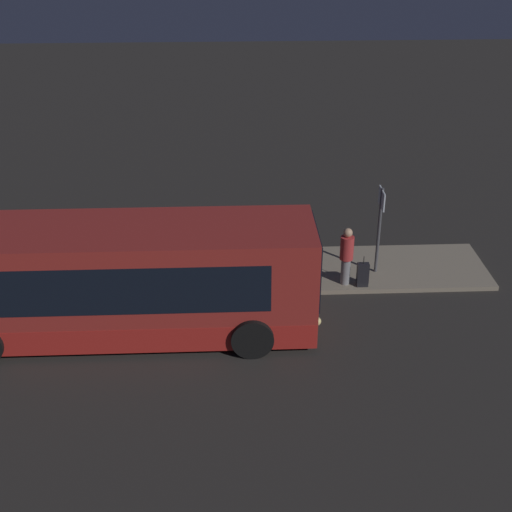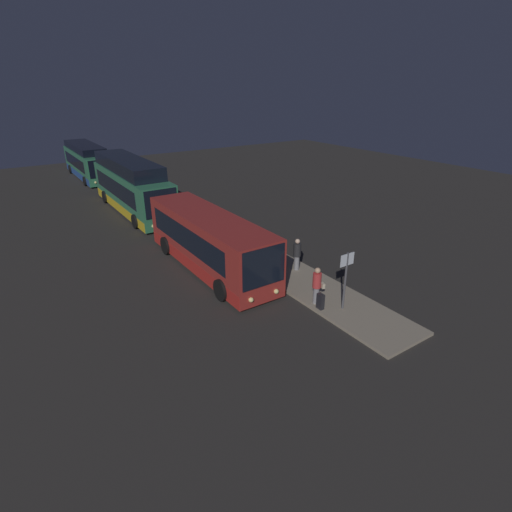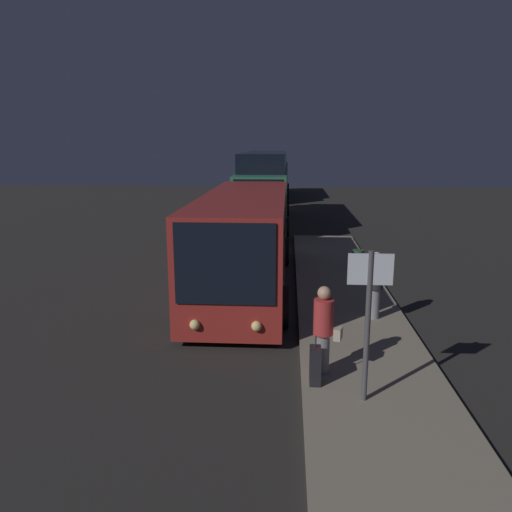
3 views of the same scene
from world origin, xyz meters
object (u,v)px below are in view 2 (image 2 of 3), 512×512
Objects in this scene: bus_third at (88,163)px; passenger_waiting at (317,284)px; bus_second at (132,188)px; sign_post at (346,273)px; bus_lead at (209,242)px; trash_bin at (246,233)px; suitcase at (320,301)px; passenger_boarding at (297,253)px.

bus_third is 6.19× the size of passenger_waiting.
bus_second is at bearing -0.00° from bus_third.
bus_third is at bearing -175.49° from sign_post.
bus_second reaches higher than bus_lead.
bus_second reaches higher than trash_bin.
bus_second reaches higher than sign_post.
suitcase is 1.51× the size of trash_bin.
passenger_boarding is at bearing 6.75° from bus_third.
passenger_waiting is 1.85× the size of suitcase.
sign_post is 10.24m from trash_bin.
passenger_waiting is at bearing 6.21° from bus_second.
suitcase is at bearing 15.57° from bus_lead.
suitcase is at bearing -123.67° from sign_post.
bus_second is at bearing 120.34° from passenger_boarding.
sign_post is at bearing 48.72° from passenger_waiting.
bus_lead is 4.85m from trash_bin.
sign_post is at bearing 56.33° from suitcase.
suitcase is at bearing -12.38° from trash_bin.
suitcase is 0.35× the size of sign_post.
bus_lead is at bearing -145.68° from passenger_waiting.
trash_bin is at bearing 121.29° from bus_lead.
bus_second is at bearing -172.25° from sign_post.
suitcase is at bearing 5.55° from bus_second.
bus_lead is 5.83× the size of passenger_waiting.
passenger_boarding is at bearing 155.51° from suitcase.
bus_second reaches higher than passenger_boarding.
sign_post is at bearing 20.35° from bus_lead.
passenger_boarding is 3.70m from passenger_waiting.
passenger_waiting reaches higher than suitcase.
bus_third is 6.25× the size of passenger_boarding.
bus_second is 6.89× the size of passenger_boarding.
bus_second is at bearing -174.45° from suitcase.
passenger_waiting is (34.71, 2.14, -0.48)m from bus_third.
sign_post is (7.60, 2.82, 0.38)m from bus_lead.
bus_second is 20.29m from suitcase.
bus_second is 19.15× the size of trash_bin.
suitcase is (7.03, 1.96, -1.04)m from bus_lead.
passenger_waiting is at bearing 3.53° from bus_third.
sign_post is at bearing 7.75° from bus_second.
bus_second reaches higher than passenger_waiting.
bus_second is 16.75m from passenger_boarding.
sign_post is (4.42, -0.89, 0.83)m from passenger_boarding.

